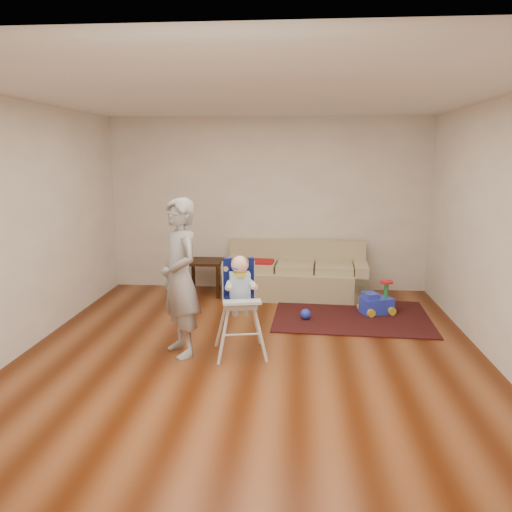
# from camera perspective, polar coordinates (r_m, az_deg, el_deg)

# --- Properties ---
(ground) EXTENTS (5.50, 5.50, 0.00)m
(ground) POSITION_cam_1_polar(r_m,az_deg,el_deg) (5.54, -0.34, -11.03)
(ground) COLOR #471905
(ground) RESTS_ON ground
(room_envelope) EXTENTS (5.04, 5.52, 2.72)m
(room_envelope) POSITION_cam_1_polar(r_m,az_deg,el_deg) (5.65, 0.10, 8.99)
(room_envelope) COLOR beige
(room_envelope) RESTS_ON ground
(sofa) EXTENTS (2.17, 0.99, 0.82)m
(sofa) POSITION_cam_1_polar(r_m,az_deg,el_deg) (7.59, 4.51, -1.58)
(sofa) COLOR tan
(sofa) RESTS_ON ground
(side_table) EXTENTS (0.53, 0.53, 0.53)m
(side_table) POSITION_cam_1_polar(r_m,az_deg,el_deg) (7.77, -5.83, -2.41)
(side_table) COLOR black
(side_table) RESTS_ON ground
(area_rug) EXTENTS (2.10, 1.62, 0.02)m
(area_rug) POSITION_cam_1_polar(r_m,az_deg,el_deg) (6.83, 10.82, -6.74)
(area_rug) COLOR black
(area_rug) RESTS_ON ground
(ride_on_toy) EXTENTS (0.48, 0.41, 0.45)m
(ride_on_toy) POSITION_cam_1_polar(r_m,az_deg,el_deg) (6.94, 13.66, -4.59)
(ride_on_toy) COLOR blue
(ride_on_toy) RESTS_ON area_rug
(toy_ball) EXTENTS (0.14, 0.14, 0.14)m
(toy_ball) POSITION_cam_1_polar(r_m,az_deg,el_deg) (6.58, 5.69, -6.62)
(toy_ball) COLOR blue
(toy_ball) RESTS_ON area_rug
(high_chair) EXTENTS (0.60, 0.60, 1.10)m
(high_chair) POSITION_cam_1_polar(r_m,az_deg,el_deg) (5.34, -1.83, -5.88)
(high_chair) COLOR silver
(high_chair) RESTS_ON ground
(adult) EXTENTS (0.69, 0.73, 1.69)m
(adult) POSITION_cam_1_polar(r_m,az_deg,el_deg) (5.33, -8.71, -2.51)
(adult) COLOR #949497
(adult) RESTS_ON ground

